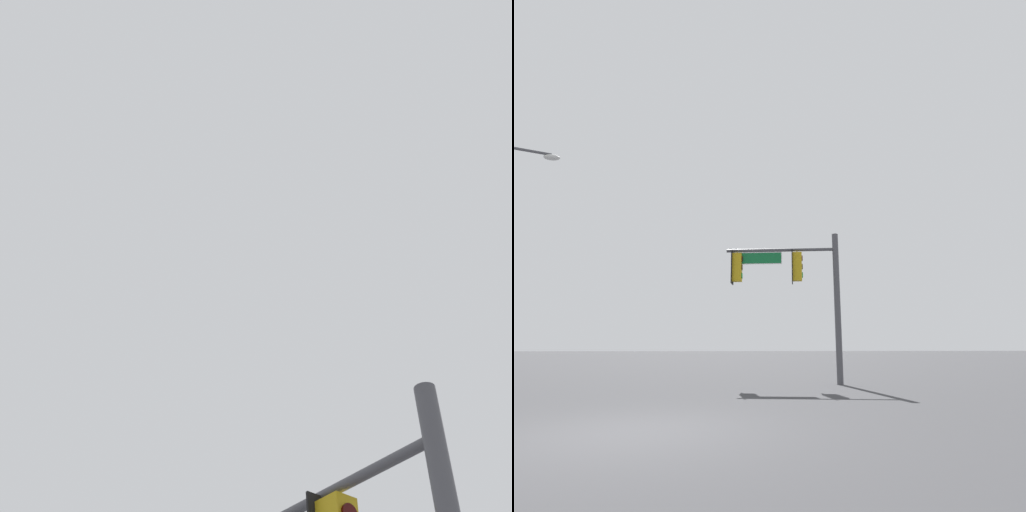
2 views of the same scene
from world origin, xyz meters
The scene contains 0 objects.
Camera 1 is at (-8.69, -1.43, 1.41)m, focal length 50.00 mm.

